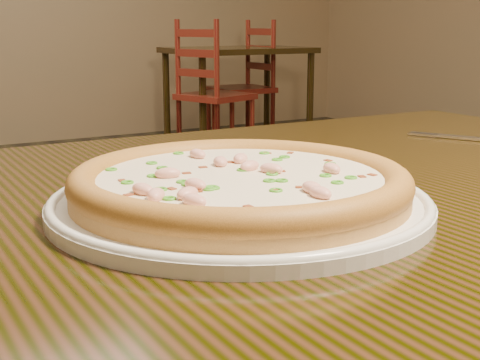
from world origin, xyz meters
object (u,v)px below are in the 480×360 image
chair_d (246,88)px  chair_c (210,96)px  hero_table (309,270)px  bg_table_right (238,60)px  plate (240,202)px  pizza (240,183)px

chair_d → chair_c: bearing=-143.9°
hero_table → bg_table_right: 4.31m
chair_c → chair_d: size_ratio=1.00×
plate → chair_c: 3.99m
hero_table → plate: (-0.12, -0.05, 0.11)m
chair_c → bg_table_right: bearing=36.3°
pizza → chair_d: chair_d is taller
bg_table_right → chair_c: (-0.39, -0.28, -0.22)m
hero_table → plate: bearing=-157.4°
plate → bg_table_right: bearing=59.9°
chair_c → chair_d: same height
hero_table → plate: size_ratio=3.34×
plate → bg_table_right: (2.21, 3.82, -0.10)m
hero_table → chair_d: size_ratio=1.26×
plate → pizza: 0.02m
chair_d → pizza: bearing=-120.9°
plate → bg_table_right: size_ratio=0.36×
bg_table_right → chair_d: bearing=35.3°
plate → chair_c: bearing=62.7°
bg_table_right → chair_c: size_ratio=1.05×
pizza → bg_table_right: 4.41m
bg_table_right → pizza: bearing=-120.1°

